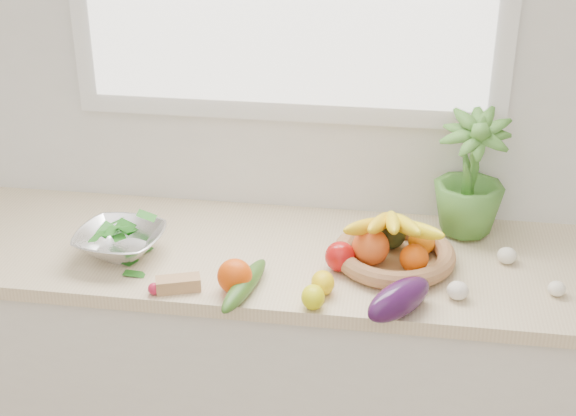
# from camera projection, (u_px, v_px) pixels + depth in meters

# --- Properties ---
(back_wall) EXTENTS (4.50, 0.02, 2.70)m
(back_wall) POSITION_uv_depth(u_px,v_px,m) (287.00, 70.00, 2.39)
(back_wall) COLOR white
(back_wall) RESTS_ON ground
(counter_cabinet) EXTENTS (2.20, 0.58, 0.86)m
(counter_cabinet) POSITION_uv_depth(u_px,v_px,m) (273.00, 380.00, 2.53)
(counter_cabinet) COLOR silver
(counter_cabinet) RESTS_ON ground
(countertop) EXTENTS (2.24, 0.62, 0.04)m
(countertop) POSITION_uv_depth(u_px,v_px,m) (272.00, 256.00, 2.33)
(countertop) COLOR beige
(countertop) RESTS_ON counter_cabinet
(orange_loose) EXTENTS (0.12, 0.12, 0.09)m
(orange_loose) POSITION_uv_depth(u_px,v_px,m) (235.00, 276.00, 2.10)
(orange_loose) COLOR #E14707
(orange_loose) RESTS_ON countertop
(lemon_a) EXTENTS (0.07, 0.09, 0.06)m
(lemon_a) POSITION_uv_depth(u_px,v_px,m) (313.00, 297.00, 2.04)
(lemon_a) COLOR #DBDA0B
(lemon_a) RESTS_ON countertop
(lemon_b) EXTENTS (0.08, 0.09, 0.05)m
(lemon_b) POSITION_uv_depth(u_px,v_px,m) (397.00, 305.00, 2.01)
(lemon_b) COLOR #D0C80B
(lemon_b) RESTS_ON countertop
(lemon_c) EXTENTS (0.07, 0.09, 0.06)m
(lemon_c) POSITION_uv_depth(u_px,v_px,m) (323.00, 283.00, 2.10)
(lemon_c) COLOR yellow
(lemon_c) RESTS_ON countertop
(apple) EXTENTS (0.11, 0.11, 0.08)m
(apple) POSITION_uv_depth(u_px,v_px,m) (340.00, 256.00, 2.20)
(apple) COLOR #B20F0E
(apple) RESTS_ON countertop
(ginger) EXTENTS (0.13, 0.08, 0.04)m
(ginger) POSITION_uv_depth(u_px,v_px,m) (178.00, 284.00, 2.12)
(ginger) COLOR tan
(ginger) RESTS_ON countertop
(garlic_a) EXTENTS (0.06, 0.06, 0.04)m
(garlic_a) POSITION_uv_depth(u_px,v_px,m) (557.00, 289.00, 2.10)
(garlic_a) COLOR white
(garlic_a) RESTS_ON countertop
(garlic_b) EXTENTS (0.07, 0.07, 0.05)m
(garlic_b) POSITION_uv_depth(u_px,v_px,m) (507.00, 256.00, 2.25)
(garlic_b) COLOR silver
(garlic_b) RESTS_ON countertop
(garlic_c) EXTENTS (0.06, 0.06, 0.05)m
(garlic_c) POSITION_uv_depth(u_px,v_px,m) (458.00, 291.00, 2.08)
(garlic_c) COLOR white
(garlic_c) RESTS_ON countertop
(eggplant) EXTENTS (0.20, 0.23, 0.09)m
(eggplant) POSITION_uv_depth(u_px,v_px,m) (399.00, 299.00, 2.00)
(eggplant) COLOR #320F3A
(eggplant) RESTS_ON countertop
(cucumber) EXTENTS (0.10, 0.28, 0.05)m
(cucumber) POSITION_uv_depth(u_px,v_px,m) (245.00, 285.00, 2.10)
(cucumber) COLOR #295418
(cucumber) RESTS_ON countertop
(radish) EXTENTS (0.04, 0.04, 0.03)m
(radish) POSITION_uv_depth(u_px,v_px,m) (154.00, 289.00, 2.10)
(radish) COLOR red
(radish) RESTS_ON countertop
(potted_herb) EXTENTS (0.23, 0.23, 0.37)m
(potted_herb) POSITION_uv_depth(u_px,v_px,m) (471.00, 173.00, 2.33)
(potted_herb) COLOR #488430
(potted_herb) RESTS_ON countertop
(fruit_basket) EXTENTS (0.37, 0.37, 0.18)m
(fruit_basket) POSITION_uv_depth(u_px,v_px,m) (393.00, 247.00, 2.23)
(fruit_basket) COLOR tan
(fruit_basket) RESTS_ON countertop
(colander_with_spinach) EXTENTS (0.27, 0.27, 0.13)m
(colander_with_spinach) POSITION_uv_depth(u_px,v_px,m) (120.00, 236.00, 2.26)
(colander_with_spinach) COLOR silver
(colander_with_spinach) RESTS_ON countertop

